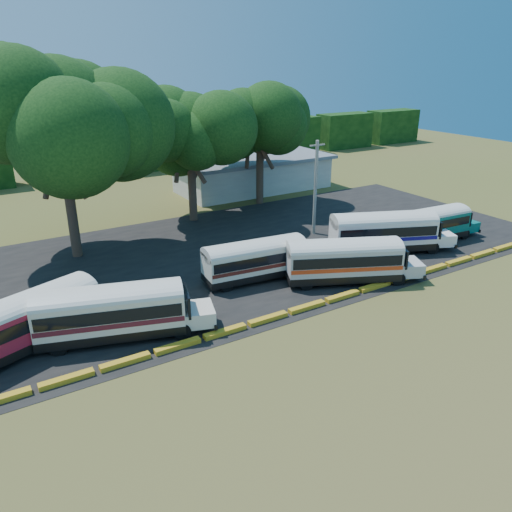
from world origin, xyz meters
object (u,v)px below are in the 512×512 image
bus_red (30,317)px  bus_white_red (346,258)px  tree_west (58,115)px  bus_cream_west (114,310)px  bus_teal (431,223)px

bus_red → bus_white_red: bus_white_red is taller
bus_white_red → tree_west: tree_west is taller
bus_cream_west → bus_white_red: (16.46, -0.87, -0.02)m
bus_teal → tree_west: 31.64m
bus_teal → tree_west: tree_west is taller
bus_white_red → tree_west: size_ratio=0.65×
bus_red → bus_cream_west: size_ratio=0.97×
bus_red → bus_white_red: (20.70, -2.51, -0.00)m
bus_teal → bus_cream_west: bearing=-172.2°
bus_cream_west → tree_west: 17.36m
bus_white_red → bus_teal: bus_white_red is taller
tree_west → bus_red: bearing=-112.5°
tree_west → bus_teal: bearing=-25.0°
bus_red → bus_white_red: 20.85m
bus_cream_west → bus_red: bearing=176.0°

